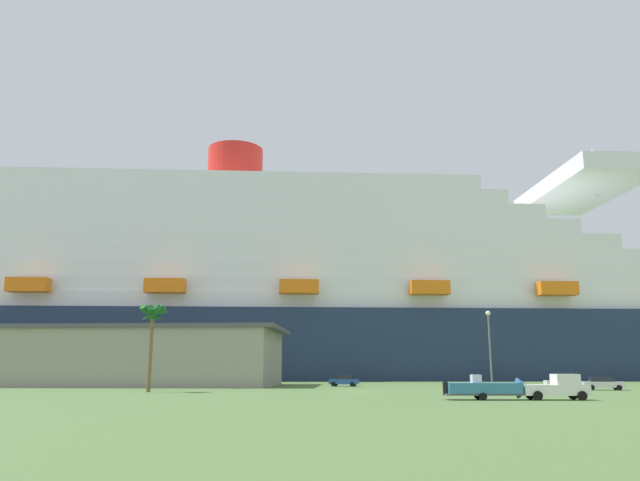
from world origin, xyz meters
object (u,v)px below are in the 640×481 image
at_px(parked_car_silver_sedan, 603,383).
at_px(palm_tree, 152,319).
at_px(small_boat_on_trailer, 492,389).
at_px(street_lamp, 490,340).
at_px(parked_car_white_van, 563,382).
at_px(parked_car_blue_suv, 344,381).
at_px(pickup_truck, 557,388).
at_px(parked_car_black_coupe, 187,380).
at_px(cruise_ship, 346,302).

bearing_deg(parked_car_silver_sedan, palm_tree, -170.51).
bearing_deg(small_boat_on_trailer, parked_car_silver_sedan, 51.92).
distance_m(street_lamp, parked_car_white_van, 19.41).
bearing_deg(parked_car_blue_suv, parked_car_white_van, -11.80).
relative_size(pickup_truck, parked_car_silver_sedan, 1.14).
xyz_separation_m(street_lamp, parked_car_white_van, (12.46, 13.99, -5.07)).
relative_size(pickup_truck, parked_car_black_coupe, 1.24).
relative_size(palm_tree, parked_car_white_van, 2.24).
relative_size(pickup_truck, parked_car_blue_suv, 1.27).
bearing_deg(palm_tree, parked_car_black_coupe, 95.47).
relative_size(street_lamp, parked_car_blue_suv, 2.08).
bearing_deg(parked_car_white_van, parked_car_silver_sedan, -69.03).
distance_m(small_boat_on_trailer, parked_car_black_coupe, 54.71).
xyz_separation_m(pickup_truck, parked_car_silver_sedan, (13.11, 23.74, -0.21)).
height_order(street_lamp, parked_car_black_coupe, street_lamp).
relative_size(parked_car_black_coupe, parked_car_silver_sedan, 0.92).
relative_size(pickup_truck, street_lamp, 0.61).
relative_size(cruise_ship, parked_car_blue_suv, 52.64).
bearing_deg(parked_car_silver_sedan, parked_car_black_coupe, 164.78).
bearing_deg(palm_tree, parked_car_blue_suv, 45.25).
distance_m(small_boat_on_trailer, parked_car_silver_sedan, 30.43).
relative_size(pickup_truck, parked_car_white_van, 1.25).
xyz_separation_m(parked_car_white_van, parked_car_blue_suv, (-29.75, 6.22, -0.00)).
height_order(parked_car_black_coupe, parked_car_silver_sedan, same).
xyz_separation_m(cruise_ship, palm_tree, (-21.53, -72.31, -9.47)).
bearing_deg(cruise_ship, pickup_truck, -77.21).
relative_size(cruise_ship, parked_car_white_van, 51.70).
bearing_deg(parked_car_black_coupe, street_lamp, -28.44).
bearing_deg(small_boat_on_trailer, cruise_ship, 99.18).
distance_m(parked_car_white_van, parked_car_silver_sedan, 7.37).
bearing_deg(small_boat_on_trailer, parked_car_white_van, 62.38).
xyz_separation_m(palm_tree, parked_car_black_coupe, (-2.35, 24.53, -7.51)).
relative_size(parked_car_silver_sedan, parked_car_blue_suv, 1.12).
distance_m(small_boat_on_trailer, palm_tree, 39.29).
height_order(pickup_truck, parked_car_white_van, pickup_truck).
bearing_deg(parked_car_white_van, parked_car_black_coupe, 171.01).
bearing_deg(parked_car_blue_suv, parked_car_silver_sedan, -22.01).
relative_size(pickup_truck, palm_tree, 0.56).
bearing_deg(small_boat_on_trailer, pickup_truck, 2.20).
xyz_separation_m(pickup_truck, parked_car_blue_suv, (-19.28, 36.83, -0.21)).
distance_m(pickup_truck, parked_car_black_coupe, 58.63).
xyz_separation_m(palm_tree, parked_car_silver_sedan, (54.38, 9.09, -7.51)).
xyz_separation_m(palm_tree, street_lamp, (39.29, 1.98, -2.44)).
bearing_deg(small_boat_on_trailer, parked_car_blue_suv, 110.19).
relative_size(cruise_ship, parked_car_black_coupe, 51.28).
relative_size(cruise_ship, palm_tree, 23.09).
relative_size(small_boat_on_trailer, parked_car_silver_sedan, 1.75).
relative_size(street_lamp, parked_car_white_van, 2.04).
bearing_deg(cruise_ship, parked_car_blue_suv, -89.47).
distance_m(small_boat_on_trailer, parked_car_white_van, 34.80).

